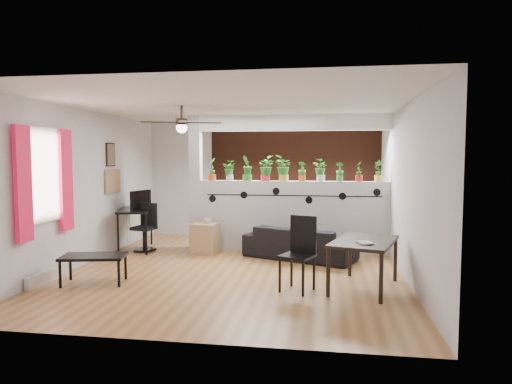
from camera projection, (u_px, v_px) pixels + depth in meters
name	position (u px, v px, depth m)	size (l,w,h in m)	color
room_shell	(236.00, 189.00, 7.31)	(6.30, 7.10, 2.90)	brown
partition_wall	(293.00, 216.00, 8.72)	(3.60, 0.18, 1.35)	#BCBCC1
ceiling_header	(293.00, 123.00, 8.58)	(3.60, 0.18, 0.30)	white
pier_column	(196.00, 183.00, 8.96)	(0.22, 0.20, 2.60)	#BCBCC1
brick_panel	(298.00, 180.00, 10.12)	(3.90, 0.05, 2.60)	brown
vine_decal	(292.00, 196.00, 8.59)	(3.31, 0.01, 0.30)	black
window_assembly	(44.00, 178.00, 6.50)	(0.09, 1.30, 1.55)	white
baseboard_heater	(49.00, 276.00, 6.61)	(0.08, 1.00, 0.18)	silver
corkboard	(113.00, 181.00, 8.63)	(0.03, 0.60, 0.45)	#936A47
framed_art	(111.00, 155.00, 8.55)	(0.03, 0.34, 0.44)	#8C7259
ceiling_fan	(182.00, 124.00, 7.06)	(1.19, 1.19, 0.43)	black
potted_plant_0	(212.00, 169.00, 8.89)	(0.27, 0.28, 0.44)	#D24B18
potted_plant_1	(230.00, 170.00, 8.84)	(0.21, 0.17, 0.39)	silver
potted_plant_2	(247.00, 168.00, 8.78)	(0.21, 0.26, 0.48)	#3F8E33
potted_plant_3	(265.00, 168.00, 8.73)	(0.29, 0.31, 0.48)	red
potted_plant_4	(284.00, 168.00, 8.67)	(0.28, 0.31, 0.49)	gold
potted_plant_5	(302.00, 171.00, 8.63)	(0.22, 0.19, 0.37)	#D15718
potted_plant_6	(321.00, 169.00, 8.57)	(0.28, 0.28, 0.43)	white
potted_plant_7	(340.00, 171.00, 8.52)	(0.20, 0.17, 0.36)	#308432
potted_plant_8	(359.00, 170.00, 8.47)	(0.20, 0.23, 0.39)	red
potted_plant_9	(378.00, 170.00, 8.41)	(0.23, 0.20, 0.40)	#D8D84C
sofa	(300.00, 243.00, 8.11)	(1.86, 0.73, 0.55)	black
cube_shelf	(205.00, 238.00, 8.55)	(0.46, 0.41, 0.57)	#A68157
cup	(207.00, 221.00, 8.51)	(0.13, 0.13, 0.10)	gray
computer_desk	(135.00, 213.00, 8.84)	(0.88, 1.23, 0.80)	black
monitor	(138.00, 203.00, 8.97)	(0.06, 0.34, 0.19)	black
office_chair	(146.00, 230.00, 8.76)	(0.47, 0.47, 0.90)	black
dining_table	(364.00, 245.00, 6.23)	(1.07, 1.40, 0.67)	black
book	(358.00, 243.00, 5.95)	(0.18, 0.24, 0.02)	gray
folding_chair	(300.00, 246.00, 6.18)	(0.53, 0.53, 1.01)	black
coffee_table	(94.00, 258.00, 6.49)	(0.96, 0.66, 0.41)	black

